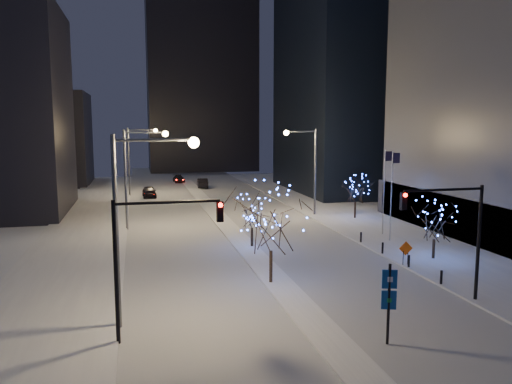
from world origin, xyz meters
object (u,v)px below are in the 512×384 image
object	(u,v)px
street_lamp_w_far	(136,152)
traffic_signal_east	(456,224)
street_lamp_w_mid	(136,165)
holiday_tree_median_far	(252,214)
car_mid	(202,183)
car_far	(179,179)
street_lamp_east	(308,160)
holiday_tree_plaza_far	(356,189)
traffic_signal_west	(149,245)
car_near	(149,192)
holiday_tree_median_near	(271,221)
holiday_tree_plaza_near	(435,222)
street_lamp_w_near	(137,203)
construction_sign	(406,251)
wayfinding_sign	(389,295)

from	to	relation	value
street_lamp_w_far	traffic_signal_east	world-z (taller)	street_lamp_w_far
street_lamp_w_mid	traffic_signal_east	xyz separation A→B (m)	(17.88, -26.00, -1.74)
holiday_tree_median_far	car_mid	bearing A→B (deg)	88.34
street_lamp_w_mid	car_far	distance (m)	41.46
street_lamp_east	car_mid	world-z (taller)	street_lamp_east
street_lamp_w_mid	holiday_tree_plaza_far	world-z (taller)	street_lamp_w_mid
traffic_signal_west	holiday_tree_plaza_far	size ratio (longest dim) A/B	1.42
car_near	holiday_tree_median_near	world-z (taller)	holiday_tree_median_near
holiday_tree_median_near	car_near	bearing A→B (deg)	98.96
traffic_signal_east	holiday_tree_plaza_near	world-z (taller)	traffic_signal_east
traffic_signal_east	car_near	xyz separation A→B (m)	(-16.17, 48.69, -3.97)
street_lamp_w_near	construction_sign	xyz separation A→B (m)	(19.24, 6.65, -5.28)
street_lamp_w_near	holiday_tree_median_far	size ratio (longest dim) A/B	2.37
holiday_tree_median_near	wayfinding_sign	xyz separation A→B (m)	(3.05, -10.10, -1.84)
holiday_tree_plaza_near	construction_sign	size ratio (longest dim) A/B	2.60
street_lamp_east	car_mid	bearing A→B (deg)	106.21
car_near	holiday_tree_plaza_near	world-z (taller)	holiday_tree_plaza_near
holiday_tree_median_near	holiday_tree_median_far	size ratio (longest dim) A/B	1.56
traffic_signal_east	holiday_tree_plaza_near	xyz separation A→B (m)	(4.42, 8.77, -1.75)
traffic_signal_east	street_lamp_east	bearing A→B (deg)	87.74
holiday_tree_plaza_far	wayfinding_sign	bearing A→B (deg)	-111.93
traffic_signal_west	holiday_tree_median_far	distance (m)	19.18
car_near	holiday_tree_plaza_near	xyz separation A→B (m)	(20.59, -39.92, 2.22)
street_lamp_east	holiday_tree_plaza_near	world-z (taller)	street_lamp_east
holiday_tree_plaza_near	wayfinding_sign	size ratio (longest dim) A/B	1.16
street_lamp_east	holiday_tree_median_far	distance (m)	16.63
car_mid	wayfinding_sign	size ratio (longest dim) A/B	1.20
car_mid	holiday_tree_plaza_far	xyz separation A→B (m)	(12.91, -31.92, 2.57)
holiday_tree_plaza_far	holiday_tree_plaza_near	bearing A→B (deg)	-94.21
street_lamp_w_mid	street_lamp_w_near	bearing A→B (deg)	-90.00
street_lamp_w_mid	holiday_tree_median_near	xyz separation A→B (m)	(8.44, -20.00, -2.22)
construction_sign	holiday_tree_plaza_near	bearing A→B (deg)	23.95
car_near	holiday_tree_median_far	xyz separation A→B (m)	(7.73, -32.82, 2.14)
holiday_tree_median_far	street_lamp_w_far	bearing A→B (deg)	105.04
holiday_tree_plaza_near	construction_sign	distance (m)	3.72
traffic_signal_east	street_lamp_w_mid	bearing A→B (deg)	124.51
construction_sign	car_mid	bearing A→B (deg)	103.51
holiday_tree_plaza_near	holiday_tree_plaza_far	world-z (taller)	holiday_tree_plaza_far
wayfinding_sign	car_near	bearing A→B (deg)	116.93
street_lamp_w_mid	traffic_signal_west	size ratio (longest dim) A/B	1.43
traffic_signal_west	holiday_tree_median_near	bearing A→B (deg)	41.41
street_lamp_w_near	traffic_signal_west	size ratio (longest dim) A/B	1.43
car_far	wayfinding_sign	world-z (taller)	wayfinding_sign
street_lamp_east	street_lamp_w_mid	bearing A→B (deg)	-171.04
car_mid	car_far	world-z (taller)	car_mid
construction_sign	car_near	bearing A→B (deg)	116.93
street_lamp_w_mid	street_lamp_w_far	bearing A→B (deg)	90.00
holiday_tree_median_far	wayfinding_sign	xyz separation A→B (m)	(2.05, -19.97, -0.49)
traffic_signal_west	holiday_tree_plaza_far	xyz separation A→B (m)	(23.06, 26.88, -1.40)
car_mid	holiday_tree_median_far	distance (m)	42.00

